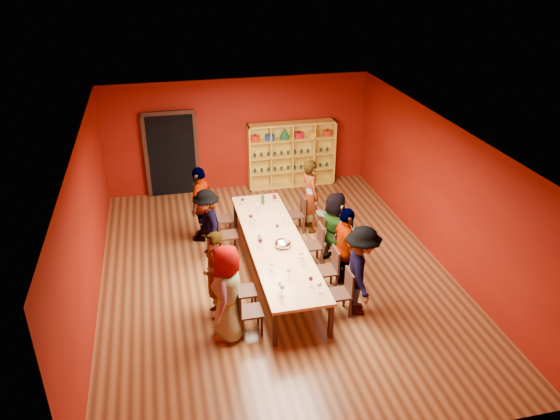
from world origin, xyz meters
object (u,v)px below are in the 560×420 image
object	(u,v)px
chair_person_left_4	(219,217)
spittoon_bowl	(283,244)
chair_person_left_1	(240,289)
chair_person_right_0	(343,290)
tasting_table	(275,244)
chair_person_right_1	(330,267)
person_right_1	(345,249)
person_left_3	(207,223)
wine_bottle	(263,199)
person_left_1	(215,275)
chair_person_right_2	(316,242)
shelving_unit	(291,151)
chair_person_left_3	(224,233)
chair_person_left_0	(245,309)
person_right_2	(335,228)
person_right_4	(310,196)
person_right_0	(361,271)
chair_person_right_4	(298,212)
person_left_0	(228,293)
person_left_4	(201,204)

from	to	relation	value
chair_person_left_4	spittoon_bowl	xyz separation A→B (m)	(1.00, -2.05, 0.33)
chair_person_left_1	chair_person_right_0	size ratio (longest dim) A/B	1.00
chair_person_left_1	chair_person_right_0	world-z (taller)	same
tasting_table	chair_person_right_1	xyz separation A→B (m)	(0.91, -0.77, -0.20)
person_right_1	person_left_3	bearing A→B (deg)	51.76
person_left_3	wine_bottle	distance (m)	1.51
person_left_1	chair_person_right_2	size ratio (longest dim) A/B	1.92
shelving_unit	chair_person_left_3	bearing A→B (deg)	-125.23
tasting_table	chair_person_right_1	world-z (taller)	chair_person_right_1
person_left_1	chair_person_left_0	bearing A→B (deg)	30.50
person_right_2	person_right_4	xyz separation A→B (m)	(-0.12, 1.46, 0.08)
person_left_1	tasting_table	bearing A→B (deg)	124.51
chair_person_right_1	person_right_0	bearing A→B (deg)	-67.78
chair_person_right_2	wine_bottle	distance (m)	1.78
shelving_unit	person_left_3	xyz separation A→B (m)	(-2.64, -3.27, -0.22)
chair_person_right_1	chair_person_right_4	distance (m)	2.44
person_left_1	wine_bottle	size ratio (longest dim) A/B	5.68
person_left_1	person_left_0	bearing A→B (deg)	8.77
chair_person_left_0	chair_person_right_2	distance (m)	2.65
person_left_0	person_left_1	bearing A→B (deg)	-147.39
tasting_table	wine_bottle	world-z (taller)	wine_bottle
chair_person_right_4	chair_person_left_4	bearing A→B (deg)	175.40
person_left_1	chair_person_right_0	distance (m)	2.33
chair_person_left_1	person_right_4	world-z (taller)	person_right_4
person_left_1	wine_bottle	xyz separation A→B (m)	(1.44, 2.85, 0.01)
person_left_1	person_left_3	world-z (taller)	person_left_1
chair_person_left_4	person_right_1	size ratio (longest dim) A/B	0.52
person_right_0	shelving_unit	bearing A→B (deg)	11.77
person_left_1	chair_person_left_4	xyz separation A→B (m)	(0.44, 2.91, -0.36)
chair_person_right_1	person_left_3	bearing A→B (deg)	139.76
chair_person_left_1	chair_person_right_2	xyz separation A→B (m)	(1.82, 1.31, 0.00)
person_left_4	person_right_4	distance (m)	2.50
chair_person_left_3	wine_bottle	xyz separation A→B (m)	(1.00, 0.70, 0.37)
person_left_0	person_right_1	size ratio (longest dim) A/B	1.02
chair_person_left_1	chair_person_left_4	world-z (taller)	same
chair_person_left_4	wine_bottle	distance (m)	1.07
tasting_table	chair_person_right_2	bearing A→B (deg)	12.83
spittoon_bowl	chair_person_right_2	bearing A→B (deg)	28.68
person_right_4	person_left_3	bearing A→B (deg)	97.16
chair_person_left_4	chair_person_right_0	bearing A→B (deg)	-61.67
shelving_unit	chair_person_left_4	xyz separation A→B (m)	(-2.31, -2.50, -0.49)
chair_person_left_0	shelving_unit	bearing A→B (deg)	69.08
chair_person_left_0	chair_person_right_1	xyz separation A→B (m)	(1.82, 0.94, 0.00)
chair_person_left_0	chair_person_left_1	distance (m)	0.61
chair_person_left_1	chair_person_right_1	distance (m)	1.85
person_left_0	person_left_3	world-z (taller)	person_left_0
shelving_unit	chair_person_right_0	world-z (taller)	shelving_unit
tasting_table	chair_person_right_0	world-z (taller)	chair_person_right_0
person_right_2	spittoon_bowl	world-z (taller)	person_right_2
chair_person_left_1	wine_bottle	size ratio (longest dim) A/B	2.97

